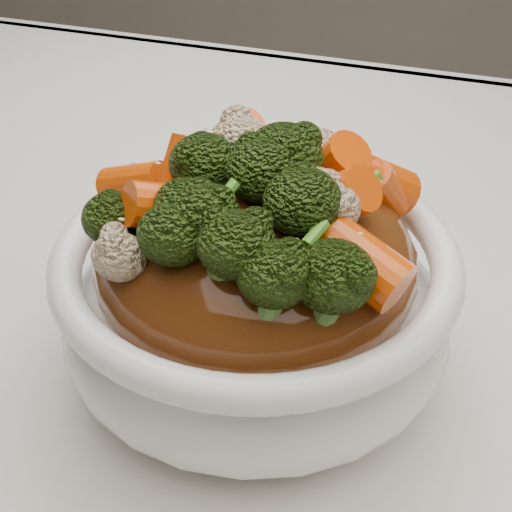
% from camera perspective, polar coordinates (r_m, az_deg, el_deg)
% --- Properties ---
extents(tablecloth, '(1.20, 0.80, 0.04)m').
position_cam_1_polar(tablecloth, '(0.42, 8.79, -8.28)').
color(tablecloth, silver).
rests_on(tablecloth, dining_table).
extents(bowl, '(0.24, 0.24, 0.08)m').
position_cam_1_polar(bowl, '(0.37, -0.00, -3.76)').
color(bowl, white).
rests_on(bowl, tablecloth).
extents(sauce_base, '(0.19, 0.19, 0.09)m').
position_cam_1_polar(sauce_base, '(0.35, -0.00, -0.36)').
color(sauce_base, '#55290E').
rests_on(sauce_base, bowl).
extents(carrots, '(0.19, 0.19, 0.05)m').
position_cam_1_polar(carrots, '(0.32, -0.00, 7.91)').
color(carrots, '#E14C07').
rests_on(carrots, sauce_base).
extents(broccoli, '(0.19, 0.19, 0.04)m').
position_cam_1_polar(broccoli, '(0.32, -0.00, 7.76)').
color(broccoli, black).
rests_on(broccoli, sauce_base).
extents(cauliflower, '(0.19, 0.19, 0.03)m').
position_cam_1_polar(cauliflower, '(0.32, -0.00, 7.47)').
color(cauliflower, beige).
rests_on(cauliflower, sauce_base).
extents(scallions, '(0.15, 0.15, 0.02)m').
position_cam_1_polar(scallions, '(0.32, -0.00, 8.05)').
color(scallions, '#4A9823').
rests_on(scallions, sauce_base).
extents(sesame_seeds, '(0.18, 0.18, 0.01)m').
position_cam_1_polar(sesame_seeds, '(0.32, -0.00, 8.05)').
color(sesame_seeds, beige).
rests_on(sesame_seeds, sauce_base).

